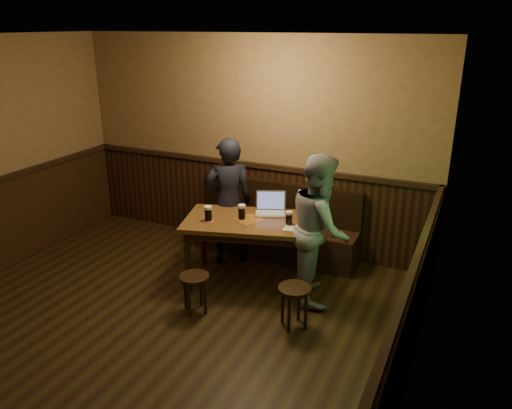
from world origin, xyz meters
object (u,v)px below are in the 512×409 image
at_px(pint_mid, 242,212).
at_px(person_grey, 320,228).
at_px(person_suit, 229,201).
at_px(pint_right, 289,218).
at_px(pub_table, 249,228).
at_px(pint_left, 208,214).
at_px(bench, 275,232).
at_px(stool_right, 294,295).
at_px(stool_left, 195,283).
at_px(laptop, 271,208).

bearing_deg(pint_mid, person_grey, 1.91).
distance_m(pint_mid, person_suit, 0.55).
distance_m(pint_right, person_grey, 0.38).
bearing_deg(pub_table, pint_left, -165.85).
distance_m(bench, person_suit, 0.81).
relative_size(bench, pint_right, 13.91).
bearing_deg(pint_mid, stool_right, -36.32).
bearing_deg(person_grey, bench, 24.93).
height_order(pint_left, person_suit, person_suit).
bearing_deg(pub_table, pint_right, -9.25).
bearing_deg(person_suit, pint_left, 62.45).
xyz_separation_m(pub_table, stool_right, (0.83, -0.69, -0.32)).
relative_size(stool_left, laptop, 0.99).
relative_size(stool_right, laptop, 1.05).
relative_size(bench, pub_table, 1.34).
xyz_separation_m(pint_mid, person_suit, (-0.38, 0.40, -0.06)).
relative_size(pint_right, laptop, 0.37).
xyz_separation_m(stool_left, pint_right, (0.70, 0.91, 0.52)).
height_order(pint_right, person_suit, person_suit).
height_order(bench, person_suit, person_suit).
xyz_separation_m(pint_mid, person_grey, (0.93, 0.03, -0.05)).
height_order(stool_right, laptop, laptop).
distance_m(bench, pint_left, 1.25).
bearing_deg(stool_right, person_suit, 140.36).
height_order(bench, pint_mid, pint_mid).
relative_size(pint_mid, laptop, 0.41).
relative_size(pub_table, person_grey, 0.99).
relative_size(pub_table, pint_mid, 9.26).
distance_m(bench, stool_right, 1.72).
relative_size(pint_mid, pint_right, 1.12).
bearing_deg(person_suit, pint_mid, 100.84).
relative_size(person_suit, person_grey, 0.99).
bearing_deg(pint_mid, person_suit, 133.53).
xyz_separation_m(pint_left, laptop, (0.54, 0.53, -0.03)).
relative_size(pint_mid, person_grey, 0.11).
relative_size(pub_table, stool_left, 3.81).
bearing_deg(pint_left, person_suit, 95.15).
height_order(bench, pint_left, pint_left).
bearing_deg(pint_right, bench, 121.81).
height_order(stool_left, person_suit, person_suit).
bearing_deg(pint_right, person_suit, 160.77).
height_order(laptop, person_grey, person_grey).
relative_size(stool_right, pint_mid, 2.55).
bearing_deg(pub_table, bench, 74.46).
bearing_deg(pub_table, person_grey, -14.91).
height_order(stool_right, pint_mid, pint_mid).
xyz_separation_m(pint_right, laptop, (-0.33, 0.25, -0.01)).
distance_m(pub_table, stool_right, 1.12).
height_order(pint_mid, pint_right, pint_mid).
bearing_deg(laptop, pint_mid, -145.50).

